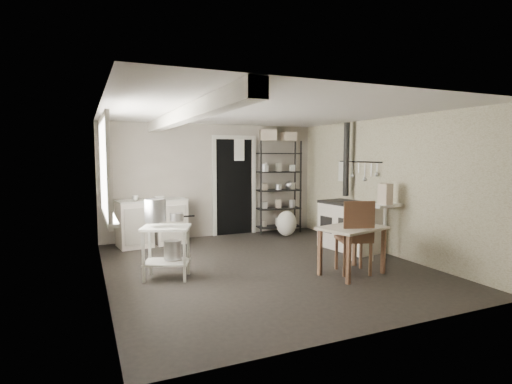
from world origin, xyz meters
name	(u,v)px	position (x,y,z in m)	size (l,w,h in m)	color
floor	(264,266)	(0.00, 0.00, 0.00)	(5.00, 5.00, 0.00)	black
ceiling	(264,112)	(0.00, 0.00, 2.30)	(5.00, 5.00, 0.00)	silver
wall_back	(213,181)	(0.00, 2.50, 1.15)	(4.50, 0.02, 2.30)	#A09789
wall_front	(378,213)	(0.00, -2.50, 1.15)	(4.50, 0.02, 2.30)	#A09789
wall_left	(103,197)	(-2.25, 0.00, 1.15)	(0.02, 5.00, 2.30)	#A09789
wall_right	(383,186)	(2.25, 0.00, 1.15)	(0.02, 5.00, 2.30)	#A09789
window	(103,168)	(-2.22, 0.20, 1.50)	(0.12, 1.76, 1.28)	beige
doorway	(234,187)	(0.45, 2.47, 1.00)	(0.96, 0.10, 2.08)	beige
ceiling_beam	(183,116)	(-1.20, 0.00, 2.20)	(0.18, 5.00, 0.18)	beige
wallpaper_panel	(383,186)	(2.24, 0.00, 1.15)	(0.01, 5.00, 2.30)	#BFBA9B
utensil_rail	(359,162)	(2.19, 0.60, 1.55)	(0.06, 1.20, 0.44)	silver
prep_table	(166,249)	(-1.47, -0.02, 0.40)	(0.63, 0.45, 0.71)	beige
stockpot	(155,210)	(-1.60, 0.01, 0.94)	(0.28, 0.28, 0.30)	silver
saucepan	(177,217)	(-1.33, -0.11, 0.85)	(0.18, 0.18, 0.10)	silver
bucket	(173,249)	(-1.38, 0.00, 0.39)	(0.24, 0.24, 0.26)	silver
base_cabinets	(152,220)	(-1.32, 2.15, 0.46)	(1.30, 0.56, 0.85)	silver
mixing_bowl	(159,194)	(-1.17, 2.11, 0.95)	(0.28, 0.28, 0.07)	white
counter_cup	(135,194)	(-1.61, 2.08, 0.96)	(0.11, 0.11, 0.09)	white
shelf_rack	(279,189)	(1.41, 2.31, 0.95)	(0.94, 0.36, 1.97)	black
shelf_jar	(266,169)	(1.10, 2.29, 1.37)	(0.09, 0.09, 0.19)	white
storage_box_a	(268,139)	(1.15, 2.29, 2.01)	(0.34, 0.30, 0.23)	beige
storage_box_b	(289,140)	(1.62, 2.26, 1.99)	(0.28, 0.26, 0.18)	beige
stove	(350,225)	(1.84, 0.36, 0.44)	(0.60, 1.08, 0.85)	silver
stovepipe	(346,160)	(2.06, 0.80, 1.59)	(0.11, 0.11, 1.43)	black
side_ledge	(384,233)	(1.95, -0.39, 0.43)	(0.58, 0.31, 0.89)	beige
oats_box	(385,197)	(1.92, -0.43, 1.01)	(0.13, 0.22, 0.33)	beige
work_table	(352,248)	(0.96, -0.88, 0.38)	(0.89, 0.62, 0.68)	beige
table_cup	(366,217)	(1.14, -0.95, 0.81)	(0.11, 0.11, 0.10)	white
chair	(353,239)	(1.02, -0.82, 0.48)	(0.43, 0.46, 1.05)	brown
flour_sack	(286,224)	(1.37, 1.86, 0.24)	(0.44, 0.37, 0.52)	white
floor_crock	(352,255)	(1.44, -0.24, 0.08)	(0.11, 0.11, 0.14)	white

